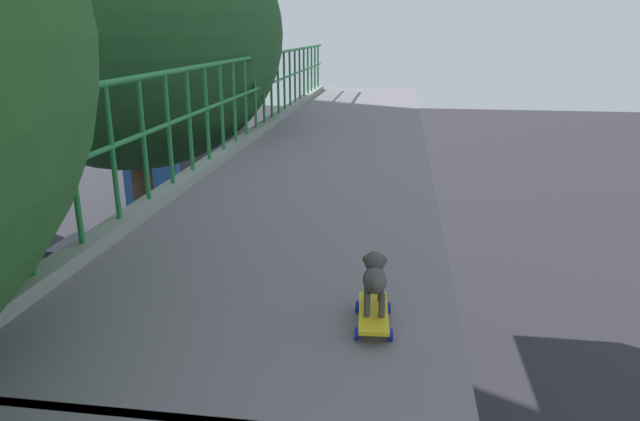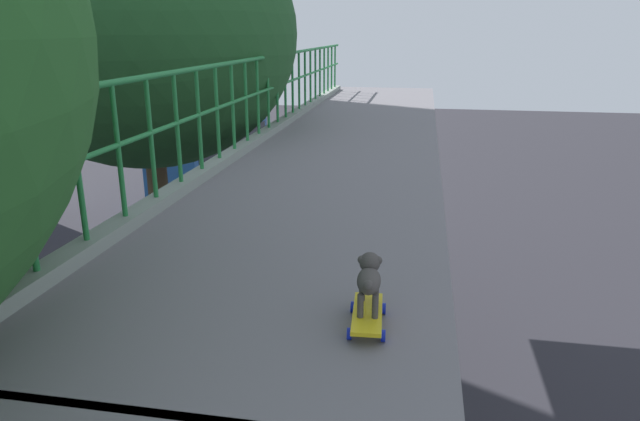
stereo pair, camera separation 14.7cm
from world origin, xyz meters
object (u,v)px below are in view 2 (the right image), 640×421
object	(u,v)px
car_grey_fifth	(144,319)
car_green_sixth	(97,263)
toy_skateboard	(367,315)
city_bus	(216,151)
small_dog	(369,277)

from	to	relation	value
car_grey_fifth	car_green_sixth	distance (m)	4.62
car_grey_fifth	toy_skateboard	world-z (taller)	toy_skateboard
city_bus	toy_skateboard	distance (m)	26.80
small_dog	car_green_sixth	bearing A→B (deg)	128.28
city_bus	toy_skateboard	size ratio (longest dim) A/B	22.66
toy_skateboard	car_green_sixth	bearing A→B (deg)	128.14
small_dog	car_grey_fifth	bearing A→B (deg)	125.56
city_bus	small_dog	distance (m)	26.77
car_green_sixth	toy_skateboard	xyz separation A→B (m)	(9.91, -12.62, 5.67)
car_green_sixth	city_bus	distance (m)	11.88
car_green_sixth	toy_skateboard	size ratio (longest dim) A/B	7.64
car_green_sixth	small_dog	xyz separation A→B (m)	(9.91, -12.56, 5.87)
car_grey_fifth	city_bus	bearing A→B (deg)	102.94
car_green_sixth	toy_skateboard	distance (m)	17.02
car_green_sixth	small_dog	size ratio (longest dim) A/B	10.04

